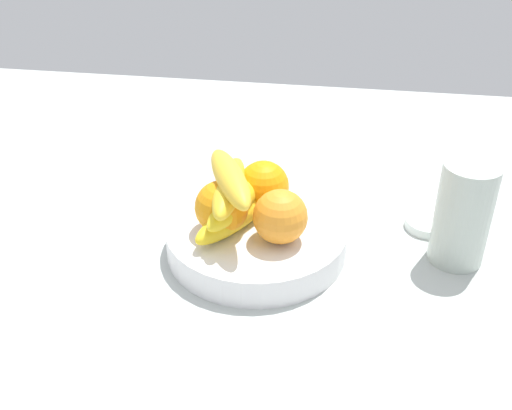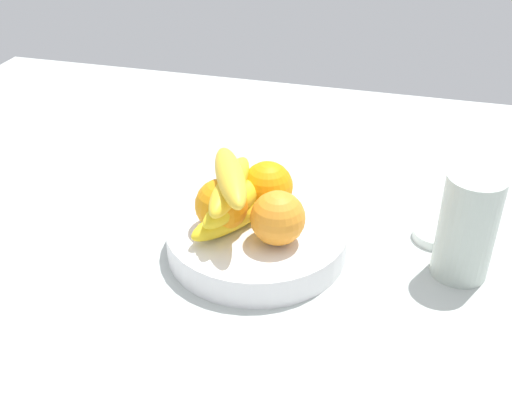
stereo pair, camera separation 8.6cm
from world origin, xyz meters
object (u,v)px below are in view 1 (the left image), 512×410
at_px(jar_lid, 428,224).
at_px(orange_front_right, 263,186).
at_px(fruit_bowl, 256,240).
at_px(thermos_tumbler, 463,214).
at_px(orange_center, 222,207).
at_px(orange_front_left, 280,217).
at_px(banana_bunch, 233,195).

bearing_deg(jar_lid, orange_front_right, 11.05).
height_order(fruit_bowl, orange_front_right, orange_front_right).
bearing_deg(orange_front_right, fruit_bowl, 86.91).
xyz_separation_m(orange_front_right, thermos_tumbler, (-0.30, 0.03, -0.00)).
bearing_deg(thermos_tumbler, orange_center, 6.90).
height_order(orange_front_left, thermos_tumbler, thermos_tumbler).
bearing_deg(orange_front_left, fruit_bowl, -32.92).
bearing_deg(fruit_bowl, orange_front_left, 147.08).
bearing_deg(thermos_tumbler, fruit_bowl, 5.57).
height_order(orange_front_right, jar_lid, orange_front_right).
distance_m(orange_front_right, orange_center, 0.09).
bearing_deg(orange_front_left, jar_lid, -149.66).
bearing_deg(orange_front_left, orange_front_right, -66.24).
relative_size(fruit_bowl, thermos_tumbler, 1.71).
bearing_deg(orange_front_right, thermos_tumbler, 174.75).
relative_size(orange_front_right, jar_lid, 1.09).
xyz_separation_m(banana_bunch, jar_lid, (-0.30, -0.11, -0.09)).
height_order(orange_front_left, orange_front_right, same).
relative_size(orange_front_left, orange_center, 1.00).
height_order(banana_bunch, jar_lid, banana_bunch).
relative_size(banana_bunch, thermos_tumbler, 1.16).
relative_size(orange_front_left, thermos_tumbler, 0.49).
height_order(orange_front_right, orange_center, same).
height_order(banana_bunch, thermos_tumbler, thermos_tumbler).
xyz_separation_m(orange_center, jar_lid, (-0.32, -0.12, -0.08)).
bearing_deg(banana_bunch, thermos_tumbler, -175.13).
xyz_separation_m(fruit_bowl, jar_lid, (-0.27, -0.11, -0.02)).
relative_size(fruit_bowl, banana_bunch, 1.48).
bearing_deg(orange_front_right, banana_bunch, 56.47).
bearing_deg(orange_center, jar_lid, -159.03).
bearing_deg(orange_front_right, orange_front_left, 113.76).
relative_size(orange_center, thermos_tumbler, 0.49).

